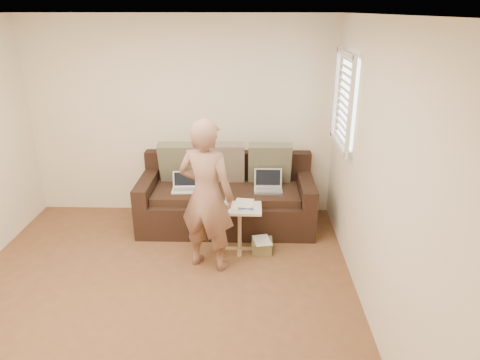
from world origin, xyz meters
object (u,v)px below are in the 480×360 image
at_px(person, 206,196).
at_px(drinking_glass, 228,199).
at_px(side_table, 240,229).
at_px(striped_box, 262,246).
at_px(sofa, 227,195).
at_px(laptop_white, 184,191).
at_px(laptop_silver, 268,191).

distance_m(person, drinking_glass, 0.52).
height_order(person, side_table, person).
bearing_deg(person, striped_box, -134.69).
bearing_deg(person, sofa, -79.76).
height_order(sofa, striped_box, sofa).
distance_m(laptop_white, person, 0.99).
distance_m(side_table, drinking_glass, 0.37).
xyz_separation_m(person, drinking_glass, (0.20, 0.42, -0.23)).
distance_m(sofa, striped_box, 0.88).
xyz_separation_m(laptop_silver, striped_box, (-0.08, -0.58, -0.44)).
relative_size(laptop_white, person, 0.18).
bearing_deg(side_table, sofa, 106.39).
bearing_deg(laptop_silver, sofa, 170.59).
bearing_deg(striped_box, sofa, 123.56).
bearing_deg(laptop_silver, drinking_glass, -136.15).
xyz_separation_m(laptop_white, striped_box, (0.97, -0.57, -0.44)).
bearing_deg(person, side_table, -115.49).
height_order(laptop_silver, drinking_glass, drinking_glass).
relative_size(laptop_silver, side_table, 0.64).
height_order(sofa, drinking_glass, sofa).
height_order(sofa, side_table, sofa).
distance_m(sofa, laptop_white, 0.54).
height_order(sofa, laptop_white, sofa).
bearing_deg(laptop_silver, person, -127.60).
relative_size(side_table, drinking_glass, 4.57).
height_order(person, striped_box, person).
bearing_deg(drinking_glass, side_table, -31.69).
bearing_deg(striped_box, laptop_white, 149.70).
height_order(person, drinking_glass, person).
bearing_deg(person, laptop_silver, -108.65).
bearing_deg(sofa, striped_box, -56.44).
xyz_separation_m(person, side_table, (0.34, 0.34, -0.56)).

